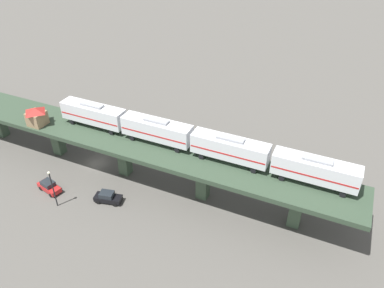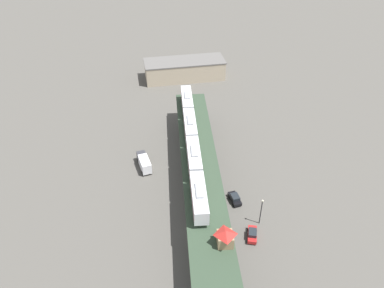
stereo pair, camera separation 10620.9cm
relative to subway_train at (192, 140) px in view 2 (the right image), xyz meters
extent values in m
plane|color=#4C4944|center=(0.17, -18.96, -9.90)|extent=(400.00, 400.00, 0.00)
cube|color=#2C3D2C|center=(0.17, -18.96, -2.94)|extent=(14.35, 92.35, 0.80)
cube|color=#384C38|center=(-0.38, -27.44, -6.62)|extent=(1.91, 1.91, 6.57)
cube|color=#384C38|center=(0.59, -12.48, -6.62)|extent=(1.91, 1.91, 6.57)
cube|color=#384C38|center=(1.57, 2.49, -6.62)|extent=(1.91, 1.91, 6.57)
cube|color=#384C38|center=(2.54, 17.46, -6.62)|extent=(1.91, 1.91, 6.57)
cube|color=silver|center=(-1.23, -18.86, 0.00)|extent=(3.57, 12.16, 3.10)
cube|color=#B21E1E|center=(-1.23, -18.86, -0.30)|extent=(3.60, 11.92, 0.24)
cube|color=gray|center=(-1.23, -18.86, 1.73)|extent=(1.67, 4.28, 0.36)
cylinder|color=black|center=(-2.69, -22.97, -2.12)|extent=(0.27, 0.85, 0.84)
cylinder|color=black|center=(-0.31, -23.13, -2.12)|extent=(0.27, 0.85, 0.84)
cylinder|color=black|center=(-2.14, -14.59, -2.12)|extent=(0.27, 0.85, 0.84)
cylinder|color=black|center=(0.23, -14.75, -2.12)|extent=(0.27, 0.85, 0.84)
cube|color=silver|center=(-0.41, -6.29, 0.00)|extent=(3.57, 12.16, 3.10)
cube|color=#B21E1E|center=(-0.41, -6.29, -0.30)|extent=(3.60, 11.92, 0.24)
cube|color=gray|center=(-0.41, -6.29, 1.73)|extent=(1.67, 4.28, 0.36)
cylinder|color=black|center=(-1.87, -10.40, -2.12)|extent=(0.27, 0.85, 0.84)
cylinder|color=black|center=(0.51, -10.56, -2.12)|extent=(0.27, 0.85, 0.84)
cylinder|color=black|center=(-1.32, -2.02, -2.12)|extent=(0.27, 0.85, 0.84)
cylinder|color=black|center=(1.05, -2.17, -2.12)|extent=(0.27, 0.85, 0.84)
cube|color=silver|center=(0.41, 6.29, 0.00)|extent=(3.57, 12.16, 3.10)
cube|color=#B21E1E|center=(0.41, 6.29, -0.30)|extent=(3.60, 11.92, 0.24)
cube|color=gray|center=(0.41, 6.29, 1.73)|extent=(1.67, 4.28, 0.36)
cylinder|color=black|center=(-1.05, 2.17, -2.12)|extent=(0.27, 0.85, 0.84)
cylinder|color=black|center=(1.32, 2.02, -2.12)|extent=(0.27, 0.85, 0.84)
cylinder|color=black|center=(-0.51, 10.56, -2.12)|extent=(0.27, 0.85, 0.84)
cylinder|color=black|center=(1.87, 10.40, -2.12)|extent=(0.27, 0.85, 0.84)
cube|color=silver|center=(1.23, 18.86, 0.00)|extent=(3.57, 12.16, 3.10)
cube|color=#B21E1E|center=(1.23, 18.86, -0.30)|extent=(3.60, 11.92, 0.24)
cube|color=gray|center=(1.23, 18.86, 1.73)|extent=(1.67, 4.28, 0.36)
cylinder|color=black|center=(-0.23, 14.75, -2.12)|extent=(0.27, 0.85, 0.84)
cylinder|color=black|center=(2.14, 14.59, -2.12)|extent=(0.27, 0.85, 0.84)
cylinder|color=black|center=(0.31, 23.13, -2.12)|extent=(0.27, 0.85, 0.84)
cylinder|color=black|center=(2.69, 22.97, -2.12)|extent=(0.27, 0.85, 0.84)
cube|color=#8C7251|center=(1.94, -28.71, -1.29)|extent=(2.98, 2.98, 2.50)
pyramid|color=maroon|center=(1.94, -28.71, 0.41)|extent=(3.42, 3.42, 0.90)
cube|color=black|center=(8.29, -11.40, -9.17)|extent=(2.47, 4.63, 0.80)
cube|color=#1E2328|center=(8.31, -11.55, -8.39)|extent=(1.97, 2.43, 0.76)
cylinder|color=black|center=(7.67, -12.95, -9.57)|extent=(0.34, 0.69, 0.66)
cylinder|color=black|center=(9.36, -12.68, -9.57)|extent=(0.34, 0.69, 0.66)
cylinder|color=black|center=(7.22, -10.13, -9.57)|extent=(0.34, 0.69, 0.66)
cylinder|color=black|center=(8.91, -9.86, -9.57)|extent=(0.34, 0.69, 0.66)
cube|color=#AD1E1E|center=(9.51, -22.07, -9.17)|extent=(2.97, 4.73, 0.80)
cube|color=#1E2328|center=(9.47, -22.21, -8.39)|extent=(2.20, 2.57, 0.76)
cylinder|color=black|center=(8.29, -23.19, -9.57)|extent=(0.42, 0.70, 0.66)
cylinder|color=black|center=(9.93, -23.68, -9.57)|extent=(0.42, 0.70, 0.66)
cylinder|color=black|center=(9.10, -20.45, -9.57)|extent=(0.42, 0.70, 0.66)
cylinder|color=black|center=(10.74, -20.94, -9.57)|extent=(0.42, 0.70, 0.66)
cube|color=#333338|center=(-12.35, 6.16, -8.25)|extent=(2.56, 2.41, 2.30)
cube|color=silver|center=(-11.61, 2.63, -8.05)|extent=(3.32, 5.56, 2.70)
cylinder|color=black|center=(-11.38, 6.36, -9.40)|extent=(0.55, 1.05, 1.00)
cylinder|color=black|center=(-13.32, 5.95, -9.40)|extent=(0.55, 1.05, 1.00)
cylinder|color=black|center=(-10.28, 1.32, -9.40)|extent=(0.55, 1.05, 1.00)
cylinder|color=black|center=(-12.30, 0.89, -9.40)|extent=(0.55, 1.05, 1.00)
cylinder|color=black|center=(12.06, -18.59, -6.65)|extent=(0.20, 0.20, 6.50)
sphere|color=beige|center=(12.06, -18.59, -3.18)|extent=(0.44, 0.44, 0.44)
cube|color=tan|center=(4.60, 52.65, -6.70)|extent=(28.42, 11.24, 6.40)
cube|color=#595654|center=(4.60, 52.65, -3.30)|extent=(28.99, 11.46, 0.40)
camera|label=1|loc=(45.69, 17.48, 32.13)|focal=35.00mm
camera|label=2|loc=(-9.85, -70.89, 51.77)|focal=35.00mm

